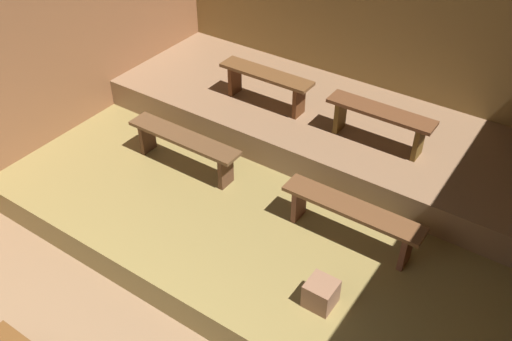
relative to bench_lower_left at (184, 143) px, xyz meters
The scene contains 10 objects.
ground 1.23m from the bench_lower_left, 24.90° to the right, with size 5.79×5.97×0.08m, color #816345.
wall_back 2.47m from the bench_lower_left, 66.47° to the left, with size 5.79×0.06×2.62m, color brown.
wall_left 1.78m from the bench_lower_left, 164.42° to the right, with size 0.06×5.97×2.62m, color brown.
platform_lower 1.12m from the bench_lower_left, 21.83° to the left, with size 4.99×3.53×0.32m, color olive.
platform_middle 1.62m from the bench_lower_left, 54.08° to the left, with size 4.99×1.68×0.32m, color #826144.
bench_lower_left is the anchor object (origin of this frame).
bench_lower_right 1.90m from the bench_lower_left, ahead, with size 1.29×0.25×0.39m.
bench_middle_left 1.17m from the bench_lower_left, 75.75° to the left, with size 1.09×0.25×0.39m.
bench_middle_right 1.98m from the bench_lower_left, 33.93° to the left, with size 1.09×0.25×0.39m.
wooden_crate_lower 2.19m from the bench_lower_left, 20.83° to the right, with size 0.23×0.23×0.23m, color brown.
Camera 1 is at (2.30, -0.42, 3.92)m, focal length 39.44 mm.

